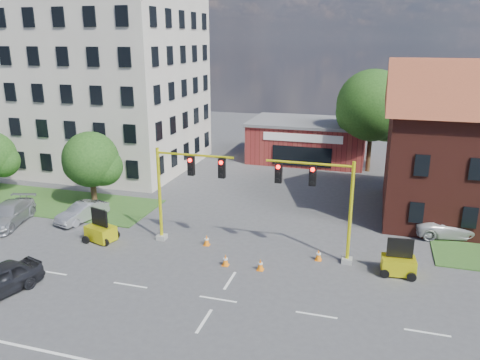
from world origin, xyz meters
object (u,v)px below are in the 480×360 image
at_px(signal_mast_east, 322,198).
at_px(pickup_white, 454,226).
at_px(trailer_east, 398,264).
at_px(trailer_west, 101,231).
at_px(signal_mast_west, 183,185).

relative_size(signal_mast_east, pickup_white, 1.17).
relative_size(trailer_east, pickup_white, 0.39).
height_order(signal_mast_east, trailer_west, signal_mast_east).
distance_m(signal_mast_east, trailer_west, 14.49).
distance_m(signal_mast_west, trailer_west, 6.40).
bearing_deg(pickup_white, trailer_west, 99.01).
xyz_separation_m(signal_mast_east, trailer_west, (-14.05, -1.37, -3.26)).
xyz_separation_m(signal_mast_west, signal_mast_east, (8.71, 0.00, 0.00)).
relative_size(signal_mast_west, trailer_west, 2.89).
xyz_separation_m(trailer_east, pickup_white, (3.73, 6.64, 0.09)).
bearing_deg(signal_mast_west, signal_mast_east, 0.00).
xyz_separation_m(signal_mast_west, trailer_east, (13.19, -0.62, -3.27)).
bearing_deg(signal_mast_west, trailer_east, -2.67).
xyz_separation_m(signal_mast_west, trailer_west, (-5.34, -1.37, -3.26)).
distance_m(signal_mast_east, pickup_white, 10.68).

